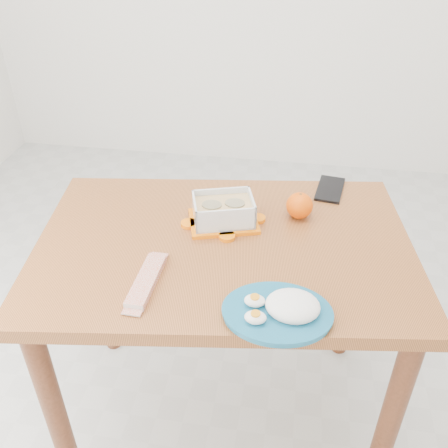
# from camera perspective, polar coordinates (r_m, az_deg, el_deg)

# --- Properties ---
(ground) EXTENTS (3.50, 3.50, 0.00)m
(ground) POSITION_cam_1_polar(r_m,az_deg,el_deg) (2.06, -0.12, -15.39)
(ground) COLOR #B7B7B2
(ground) RESTS_ON ground
(dining_table) EXTENTS (1.13, 0.83, 0.75)m
(dining_table) POSITION_cam_1_polar(r_m,az_deg,el_deg) (1.46, 0.00, -5.74)
(dining_table) COLOR #A85E2F
(dining_table) RESTS_ON ground
(food_container) EXTENTS (0.23, 0.20, 0.08)m
(food_container) POSITION_cam_1_polar(r_m,az_deg,el_deg) (1.44, -0.06, 1.47)
(food_container) COLOR orange
(food_container) RESTS_ON dining_table
(orange_fruit) EXTENTS (0.08, 0.08, 0.08)m
(orange_fruit) POSITION_cam_1_polar(r_m,az_deg,el_deg) (1.49, 8.63, 2.10)
(orange_fruit) COLOR #E44204
(orange_fruit) RESTS_ON dining_table
(rice_plate) EXTENTS (0.26, 0.26, 0.07)m
(rice_plate) POSITION_cam_1_polar(r_m,az_deg,el_deg) (1.16, 6.68, -9.58)
(rice_plate) COLOR #175E80
(rice_plate) RESTS_ON dining_table
(candy_bar) EXTENTS (0.05, 0.20, 0.02)m
(candy_bar) POSITION_cam_1_polar(r_m,az_deg,el_deg) (1.26, -8.86, -6.40)
(candy_bar) COLOR red
(candy_bar) RESTS_ON dining_table
(smartphone) EXTENTS (0.10, 0.17, 0.01)m
(smartphone) POSITION_cam_1_polar(r_m,az_deg,el_deg) (1.65, 12.01, 3.92)
(smartphone) COLOR black
(smartphone) RESTS_ON dining_table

